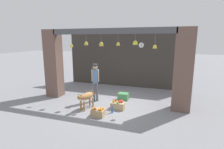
# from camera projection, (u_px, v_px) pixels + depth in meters

# --- Properties ---
(ground_plane) EXTENTS (60.00, 60.00, 0.00)m
(ground_plane) POSITION_uv_depth(u_px,v_px,m) (109.00, 104.00, 7.76)
(ground_plane) COLOR gray
(shop_back_wall) EXTENTS (7.25, 0.12, 3.28)m
(shop_back_wall) POSITION_uv_depth(u_px,v_px,m) (126.00, 59.00, 10.44)
(shop_back_wall) COLOR #38332D
(shop_back_wall) RESTS_ON ground_plane
(shop_pillar_left) EXTENTS (0.70, 0.60, 3.28)m
(shop_pillar_left) POSITION_uv_depth(u_px,v_px,m) (54.00, 64.00, 8.62)
(shop_pillar_left) COLOR brown
(shop_pillar_left) RESTS_ON ground_plane
(shop_pillar_right) EXTENTS (0.70, 0.60, 3.28)m
(shop_pillar_right) POSITION_uv_depth(u_px,v_px,m) (183.00, 70.00, 6.81)
(shop_pillar_right) COLOR brown
(shop_pillar_right) RESTS_ON ground_plane
(storefront_awning) EXTENTS (5.35, 0.31, 0.83)m
(storefront_awning) POSITION_uv_depth(u_px,v_px,m) (109.00, 32.00, 7.26)
(storefront_awning) COLOR #4C4C51
(dog) EXTENTS (0.47, 1.05, 0.75)m
(dog) POSITION_uv_depth(u_px,v_px,m) (86.00, 97.00, 7.12)
(dog) COLOR #9E7042
(dog) RESTS_ON ground_plane
(shopkeeper) EXTENTS (0.33, 0.30, 1.74)m
(shopkeeper) POSITION_uv_depth(u_px,v_px,m) (95.00, 79.00, 7.93)
(shopkeeper) COLOR #56565B
(shopkeeper) RESTS_ON ground_plane
(fruit_crate_oranges) EXTENTS (0.47, 0.38, 0.35)m
(fruit_crate_oranges) POSITION_uv_depth(u_px,v_px,m) (98.00, 112.00, 6.51)
(fruit_crate_oranges) COLOR tan
(fruit_crate_oranges) RESTS_ON ground_plane
(fruit_crate_apples) EXTENTS (0.55, 0.36, 0.37)m
(fruit_crate_apples) POSITION_uv_depth(u_px,v_px,m) (118.00, 105.00, 7.19)
(fruit_crate_apples) COLOR tan
(fruit_crate_apples) RESTS_ON ground_plane
(produce_box_green) EXTENTS (0.47, 0.39, 0.32)m
(produce_box_green) POSITION_uv_depth(u_px,v_px,m) (123.00, 96.00, 8.28)
(produce_box_green) COLOR #42844C
(produce_box_green) RESTS_ON ground_plane
(water_bottle) EXTENTS (0.07, 0.07, 0.29)m
(water_bottle) POSITION_uv_depth(u_px,v_px,m) (112.00, 110.00, 6.80)
(water_bottle) COLOR #2D60AD
(water_bottle) RESTS_ON ground_plane
(wall_clock) EXTENTS (0.32, 0.03, 0.32)m
(wall_clock) POSITION_uv_depth(u_px,v_px,m) (141.00, 45.00, 9.93)
(wall_clock) COLOR black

